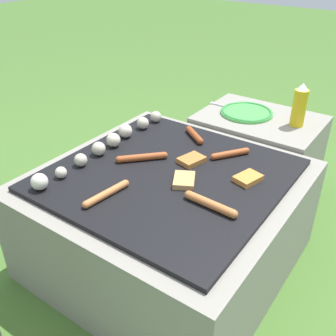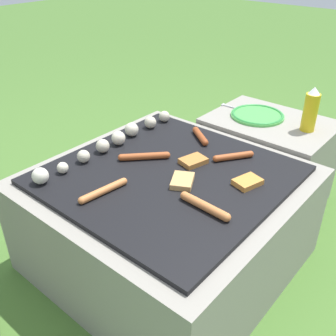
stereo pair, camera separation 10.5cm
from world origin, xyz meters
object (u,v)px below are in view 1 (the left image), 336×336
object	(u,v)px
sausage_front_center	(210,204)
condiment_bottle	(299,106)
plate_colorful	(247,112)
fork_utensil	(223,106)

from	to	relation	value
sausage_front_center	condiment_bottle	distance (m)	0.79
plate_colorful	fork_utensil	xyz separation A→B (m)	(0.02, 0.14, -0.01)
sausage_front_center	condiment_bottle	xyz separation A→B (m)	(0.78, -0.00, 0.08)
sausage_front_center	condiment_bottle	size ratio (longest dim) A/B	0.98
fork_utensil	sausage_front_center	bearing A→B (deg)	-154.44
condiment_bottle	fork_utensil	distance (m)	0.39
plate_colorful	fork_utensil	size ratio (longest dim) A/B	1.49
plate_colorful	fork_utensil	bearing A→B (deg)	82.37
sausage_front_center	plate_colorful	bearing A→B (deg)	17.33
plate_colorful	condiment_bottle	distance (m)	0.26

